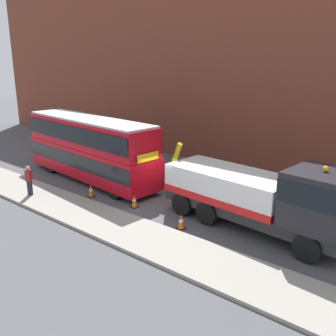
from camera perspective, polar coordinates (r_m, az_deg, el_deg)
name	(u,v)px	position (r m, az deg, el deg)	size (l,w,h in m)	color
ground_plane	(167,201)	(21.33, -0.20, -4.94)	(120.00, 120.00, 0.00)	#4C4C51
near_kerb	(110,224)	(18.53, -8.63, -8.29)	(60.00, 2.80, 0.15)	gray
building_facade	(251,52)	(27.34, 12.36, 16.65)	(60.00, 1.50, 16.00)	brown
recovery_tow_truck	(261,195)	(17.64, 13.79, -3.96)	(10.23, 3.42, 3.67)	#2D2D2D
double_decker_bus	(90,146)	(24.86, -11.62, 3.19)	(11.18, 3.51, 4.06)	#B70C19
pedestrian_onlooker	(29,181)	(22.94, -20.08, -1.82)	(0.44, 0.48, 1.71)	#232333
traffic_cone_near_bus	(91,191)	(22.29, -11.46, -3.39)	(0.36, 0.36, 0.72)	orange
traffic_cone_midway	(134,201)	(20.41, -5.07, -4.99)	(0.36, 0.36, 0.72)	orange
traffic_cone_near_truck	(181,222)	(17.90, 1.97, -8.08)	(0.36, 0.36, 0.72)	orange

